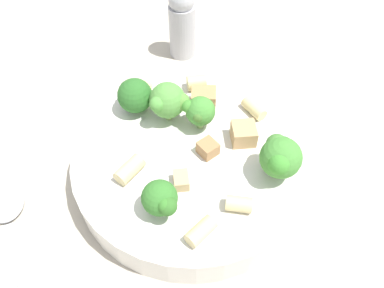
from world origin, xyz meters
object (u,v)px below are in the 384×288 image
Objects in this scene: pasta_bowl at (192,160)px; broccoli_floret_2 at (133,96)px; chicken_chunk_1 at (204,98)px; rigatoni_3 at (143,92)px; rigatoni_4 at (196,83)px; pepper_shaker at (182,22)px; spoon at (7,219)px; rigatoni_5 at (254,108)px; broccoli_floret_3 at (199,111)px; chicken_chunk_2 at (181,180)px; chicken_chunk_0 at (244,134)px; broccoli_floret_0 at (168,101)px; rigatoni_1 at (130,169)px; rigatoni_0 at (201,231)px; broccoli_floret_4 at (161,199)px; broccoli_floret_1 at (280,156)px; chicken_chunk_3 at (208,148)px; rigatoni_2 at (239,204)px.

pasta_bowl is 6.05× the size of broccoli_floret_2.
chicken_chunk_1 reaches higher than pasta_bowl.
rigatoni_4 is at bearing 147.77° from rigatoni_3.
rigatoni_4 is at bearing 52.37° from pepper_shaker.
rigatoni_4 is 0.21× the size of pepper_shaker.
spoon is (0.18, 0.00, -0.04)m from rigatoni_3.
pepper_shaker reaches higher than pasta_bowl.
rigatoni_3 is at bearing -57.80° from rigatoni_5.
broccoli_floret_3 is at bearing 45.73° from rigatoni_4.
chicken_chunk_2 is at bearing 71.60° from broccoli_floret_2.
broccoli_floret_2 is 0.12m from chicken_chunk_0.
pepper_shaker is at bearing -140.43° from broccoli_floret_0.
broccoli_floret_0 is 0.09m from chicken_chunk_2.
broccoli_floret_3 reaches higher than rigatoni_4.
broccoli_floret_3 is at bearing 113.15° from broccoli_floret_0.
chicken_chunk_2 is at bearing 120.39° from rigatoni_1.
rigatoni_0 is at bearing 123.48° from spoon.
broccoli_floret_3 is 1.57× the size of chicken_chunk_0.
broccoli_floret_4 is at bearing 24.72° from broccoli_floret_3.
chicken_chunk_0 is (0.02, 0.09, 0.00)m from rigatoni_4.
rigatoni_0 is at bearing 41.44° from chicken_chunk_1.
rigatoni_4 is (-0.04, -0.14, -0.02)m from broccoli_floret_1.
broccoli_floret_2 is 1.35× the size of rigatoni_1.
chicken_chunk_0 is 0.24m from spoon.
chicken_chunk_2 is 1.04× the size of chicken_chunk_3.
rigatoni_5 is 0.06m from chicken_chunk_1.
broccoli_floret_0 reaches higher than rigatoni_2.
broccoli_floret_3 is 0.21m from spoon.
spoon is (0.25, -0.10, -0.04)m from rigatoni_5.
pasta_bowl is 8.48× the size of rigatoni_5.
broccoli_floret_4 is (0.08, 0.07, -0.01)m from broccoli_floret_0.
chicken_chunk_1 is (-0.12, -0.06, -0.01)m from broccoli_floret_4.
broccoli_floret_0 is 0.45× the size of pepper_shaker.
broccoli_floret_4 is 1.50× the size of chicken_chunk_0.
rigatoni_5 is (-0.10, -0.06, -0.00)m from rigatoni_2.
broccoli_floret_4 is 1.33× the size of rigatoni_0.
chicken_chunk_3 is (0.05, 0.05, -0.00)m from chicken_chunk_1.
rigatoni_2 is 0.22m from spoon.
pasta_bowl is 5.36× the size of broccoli_floret_0.
rigatoni_0 is 0.19× the size of spoon.
pasta_bowl is 0.06m from chicken_chunk_0.
broccoli_floret_1 is 2.50× the size of chicken_chunk_2.
rigatoni_2 is at bearing 106.75° from chicken_chunk_2.
rigatoni_5 reaches higher than pasta_bowl.
rigatoni_3 reaches higher than rigatoni_0.
rigatoni_0 is 0.11m from chicken_chunk_0.
broccoli_floret_2 reaches higher than rigatoni_4.
broccoli_floret_0 is at bearing -96.19° from chicken_chunk_3.
rigatoni_2 is at bearing 31.05° from rigatoni_5.
rigatoni_3 is (-0.09, -0.12, -0.01)m from broccoli_floret_4.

